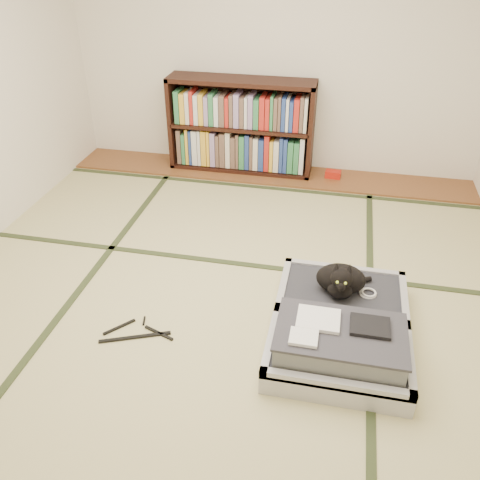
# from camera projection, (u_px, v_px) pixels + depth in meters

# --- Properties ---
(floor) EXTENTS (4.50, 4.50, 0.00)m
(floor) POSITION_uv_depth(u_px,v_px,m) (222.00, 296.00, 3.51)
(floor) COLOR #C4B983
(floor) RESTS_ON ground
(wood_strip) EXTENTS (4.00, 0.50, 0.02)m
(wood_strip) POSITION_uv_depth(u_px,v_px,m) (269.00, 174.00, 5.15)
(wood_strip) COLOR brown
(wood_strip) RESTS_ON ground
(red_item) EXTENTS (0.16, 0.10, 0.07)m
(red_item) POSITION_uv_depth(u_px,v_px,m) (333.00, 174.00, 5.04)
(red_item) COLOR #B01B0E
(red_item) RESTS_ON wood_strip
(room_shell) EXTENTS (4.50, 4.50, 4.50)m
(room_shell) POSITION_uv_depth(u_px,v_px,m) (217.00, 83.00, 2.72)
(room_shell) COLOR white
(room_shell) RESTS_ON ground
(tatami_borders) EXTENTS (4.00, 4.50, 0.01)m
(tatami_borders) POSITION_uv_depth(u_px,v_px,m) (238.00, 256.00, 3.92)
(tatami_borders) COLOR #2D381E
(tatami_borders) RESTS_ON ground
(bookcase) EXTENTS (1.43, 0.33, 0.92)m
(bookcase) POSITION_uv_depth(u_px,v_px,m) (241.00, 128.00, 5.03)
(bookcase) COLOR black
(bookcase) RESTS_ON wood_strip
(suitcase) EXTENTS (0.82, 1.09, 0.32)m
(suitcase) POSITION_uv_depth(u_px,v_px,m) (340.00, 329.00, 3.07)
(suitcase) COLOR #ABABAF
(suitcase) RESTS_ON floor
(cat) EXTENTS (0.36, 0.37, 0.29)m
(cat) POSITION_uv_depth(u_px,v_px,m) (341.00, 280.00, 3.23)
(cat) COLOR black
(cat) RESTS_ON suitcase
(cable_coil) EXTENTS (0.11, 0.11, 0.03)m
(cable_coil) POSITION_uv_depth(u_px,v_px,m) (368.00, 293.00, 3.27)
(cable_coil) COLOR white
(cable_coil) RESTS_ON suitcase
(hanger) EXTENTS (0.45, 0.29, 0.01)m
(hanger) POSITION_uv_depth(u_px,v_px,m) (137.00, 333.00, 3.19)
(hanger) COLOR black
(hanger) RESTS_ON floor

